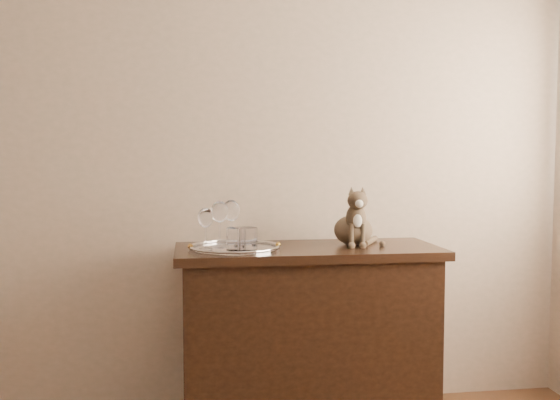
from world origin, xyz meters
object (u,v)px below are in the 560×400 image
(wine_glass_a, at_px, (220,224))
(wine_glass_c, at_px, (206,229))
(tumbler_b, at_px, (236,239))
(cat, at_px, (353,215))
(tumbler_a, at_px, (247,239))
(tray, at_px, (235,249))
(wine_glass_b, at_px, (231,222))
(sideboard, at_px, (307,338))

(wine_glass_a, bearing_deg, wine_glass_c, -129.32)
(tumbler_b, bearing_deg, cat, 14.13)
(wine_glass_a, relative_size, tumbler_a, 2.07)
(tray, bearing_deg, wine_glass_c, -165.69)
(wine_glass_b, xyz_separation_m, wine_glass_c, (-0.12, -0.12, -0.01))
(wine_glass_a, height_order, tumbler_b, wine_glass_a)
(sideboard, relative_size, wine_glass_b, 5.79)
(tray, height_order, wine_glass_a, wine_glass_a)
(wine_glass_c, relative_size, tumbler_a, 1.84)
(tray, relative_size, tumbler_b, 4.16)
(wine_glass_c, bearing_deg, wine_glass_b, 44.49)
(tray, height_order, cat, cat)
(tumbler_b, bearing_deg, wine_glass_c, 162.92)
(wine_glass_b, distance_m, wine_glass_c, 0.17)
(wine_glass_c, height_order, tumbler_a, wine_glass_c)
(wine_glass_a, height_order, tumbler_a, wine_glass_a)
(wine_glass_b, distance_m, tumbler_b, 0.17)
(cat, bearing_deg, wine_glass_b, -176.84)
(wine_glass_c, distance_m, tumbler_a, 0.19)
(tray, bearing_deg, wine_glass_a, 144.18)
(wine_glass_b, xyz_separation_m, tumbler_b, (0.01, -0.16, -0.06))
(sideboard, relative_size, cat, 4.34)
(tumbler_a, relative_size, cat, 0.36)
(wine_glass_a, bearing_deg, tumbler_b, -61.26)
(tumbler_b, bearing_deg, wine_glass_b, 93.79)
(wine_glass_a, xyz_separation_m, wine_glass_c, (-0.06, -0.08, -0.01))
(wine_glass_b, relative_size, tumbler_b, 2.15)
(sideboard, bearing_deg, wine_glass_b, 171.01)
(sideboard, height_order, tray, tray)
(wine_glass_a, xyz_separation_m, tumbler_a, (0.11, -0.14, -0.05))
(wine_glass_a, bearing_deg, cat, 1.97)
(tray, relative_size, tumbler_a, 4.04)
(wine_glass_b, height_order, cat, cat)
(wine_glass_a, bearing_deg, tumbler_a, -50.69)
(sideboard, height_order, tumbler_a, tumbler_a)
(tray, xyz_separation_m, tumbler_b, (0.00, -0.07, 0.05))
(cat, bearing_deg, wine_glass_a, -173.16)
(sideboard, height_order, wine_glass_c, wine_glass_c)
(wine_glass_b, bearing_deg, wine_glass_c, -135.51)
(wine_glass_c, bearing_deg, cat, 8.31)
(wine_glass_c, bearing_deg, tray, 14.31)
(wine_glass_a, xyz_separation_m, wine_glass_b, (0.05, 0.04, 0.00))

